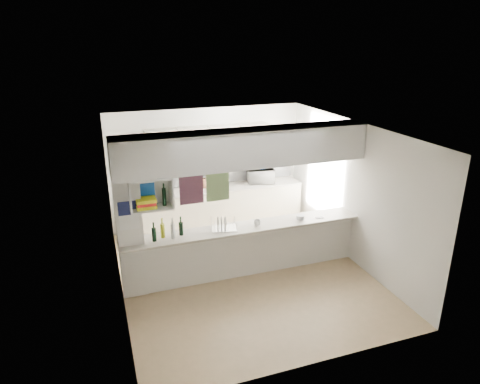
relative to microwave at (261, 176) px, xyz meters
name	(u,v)px	position (x,y,z in m)	size (l,w,h in m)	color
floor	(244,274)	(-1.15, -2.14, -1.08)	(4.80, 4.80, 0.00)	#9B815A
ceiling	(245,130)	(-1.15, -2.14, 1.52)	(4.80, 4.80, 0.00)	white
wall_back	(207,168)	(-1.15, 0.26, 0.22)	(4.20, 4.20, 0.00)	silver
wall_left	(116,223)	(-3.25, -2.14, 0.22)	(4.80, 4.80, 0.00)	silver
wall_right	(352,192)	(0.95, -2.14, 0.22)	(4.80, 4.80, 0.00)	silver
servery_partition	(235,187)	(-1.33, -2.14, 0.58)	(4.20, 0.50, 2.60)	silver
cubby_shelf	(149,195)	(-2.72, -2.20, 0.63)	(0.65, 0.35, 0.50)	white
kitchen_run	(218,191)	(-0.99, 0.00, -0.25)	(3.60, 0.63, 2.24)	beige
microwave	(261,176)	(0.00, 0.00, 0.00)	(0.57, 0.39, 0.32)	white
bowl	(262,168)	(0.02, -0.02, 0.19)	(0.25, 0.25, 0.06)	#0D4094
dish_rack	(224,224)	(-1.51, -2.10, -0.07)	(0.47, 0.39, 0.22)	silver
cup	(257,223)	(-0.94, -2.19, -0.10)	(0.12, 0.12, 0.09)	white
wine_bottles	(168,231)	(-2.47, -2.14, -0.03)	(0.52, 0.15, 0.35)	black
plastic_tubs	(302,217)	(-0.08, -2.16, -0.12)	(0.49, 0.18, 0.07)	silver
utensil_jar	(196,186)	(-1.48, 0.01, -0.09)	(0.09, 0.09, 0.13)	black
knife_block	(203,183)	(-1.31, 0.04, -0.05)	(0.11, 0.09, 0.21)	#59311E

